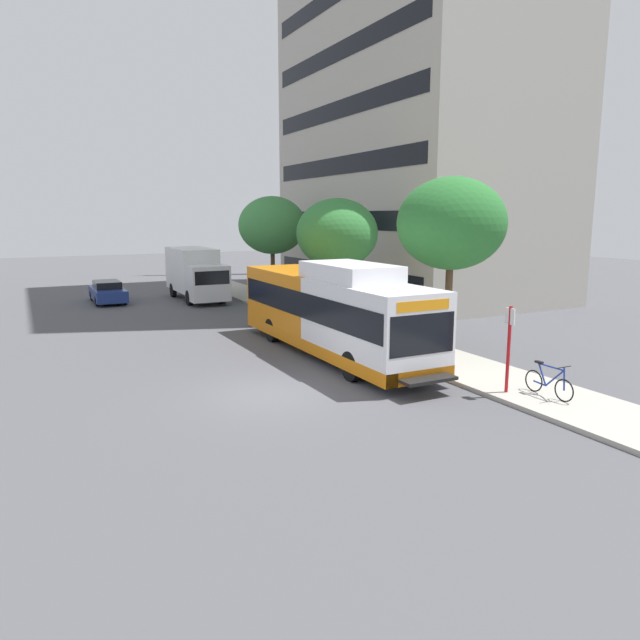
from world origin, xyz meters
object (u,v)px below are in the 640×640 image
(street_tree_near_stop, at_px, (451,224))
(street_tree_mid_block, at_px, (337,233))
(parked_car_far_lane, at_px, (108,292))
(street_tree_far_block, at_px, (272,225))
(box_truck_background, at_px, (196,273))
(bus_stop_sign_pole, at_px, (509,343))
(bicycle_parked, at_px, (549,382))
(transit_bus, at_px, (332,312))

(street_tree_near_stop, relative_size, street_tree_mid_block, 1.10)
(parked_car_far_lane, bearing_deg, street_tree_near_stop, -64.10)
(street_tree_far_block, distance_m, box_truck_background, 5.80)
(bus_stop_sign_pole, xyz_separation_m, street_tree_far_block, (2.09, 23.09, 3.05))
(bus_stop_sign_pole, distance_m, bicycle_parked, 1.60)
(street_tree_far_block, relative_size, box_truck_background, 0.92)
(street_tree_near_stop, height_order, street_tree_mid_block, street_tree_near_stop)
(parked_car_far_lane, relative_size, box_truck_background, 0.64)
(street_tree_mid_block, bearing_deg, box_truck_background, 113.04)
(street_tree_far_block, bearing_deg, street_tree_mid_block, -92.24)
(transit_bus, distance_m, bus_stop_sign_pole, 7.38)
(transit_bus, bearing_deg, box_truck_background, 92.12)
(street_tree_near_stop, bearing_deg, transit_bus, 154.80)
(street_tree_far_block, xyz_separation_m, box_truck_background, (-4.86, 1.15, -2.96))
(transit_bus, bearing_deg, street_tree_near_stop, -25.20)
(transit_bus, distance_m, box_truck_background, 17.19)
(bus_stop_sign_pole, height_order, street_tree_near_stop, street_tree_near_stop)
(transit_bus, bearing_deg, street_tree_far_block, 75.24)
(bicycle_parked, bearing_deg, box_truck_background, 98.02)
(street_tree_near_stop, xyz_separation_m, box_truck_background, (-4.71, 19.09, -3.29))
(street_tree_far_block, height_order, box_truck_background, street_tree_far_block)
(transit_bus, height_order, bus_stop_sign_pole, transit_bus)
(street_tree_mid_block, height_order, street_tree_far_block, street_tree_far_block)
(street_tree_mid_block, relative_size, parked_car_far_lane, 1.35)
(transit_bus, xyz_separation_m, bicycle_parked, (2.90, -7.94, -1.14))
(parked_car_far_lane, bearing_deg, box_truck_background, -14.52)
(bicycle_parked, bearing_deg, street_tree_near_stop, 78.98)
(street_tree_mid_block, xyz_separation_m, parked_car_far_lane, (-9.71, 11.91, -3.78))
(bicycle_parked, height_order, street_tree_mid_block, street_tree_mid_block)
(street_tree_near_stop, bearing_deg, street_tree_mid_block, 91.49)
(bicycle_parked, distance_m, street_tree_near_stop, 7.59)
(transit_bus, height_order, street_tree_mid_block, street_tree_mid_block)
(bicycle_parked, distance_m, parked_car_far_lane, 27.88)
(street_tree_near_stop, bearing_deg, box_truck_background, 103.86)
(street_tree_near_stop, height_order, box_truck_background, street_tree_near_stop)
(street_tree_far_block, bearing_deg, transit_bus, -104.76)
(transit_bus, relative_size, street_tree_mid_block, 2.02)
(bus_stop_sign_pole, xyz_separation_m, street_tree_near_stop, (1.94, 5.14, 3.38))
(bus_stop_sign_pole, xyz_separation_m, box_truck_background, (-2.77, 24.24, 0.09))
(street_tree_mid_block, height_order, box_truck_background, street_tree_mid_block)
(box_truck_background, bearing_deg, street_tree_mid_block, -66.96)
(bicycle_parked, xyz_separation_m, street_tree_far_block, (1.32, 23.97, 4.14))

